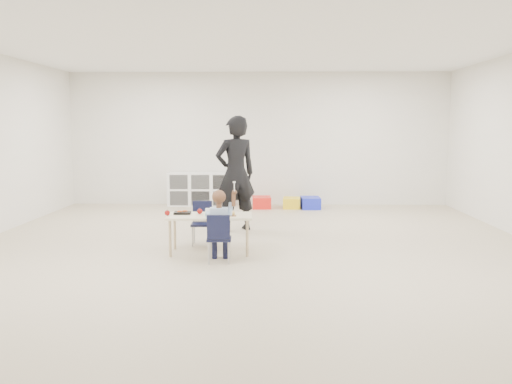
{
  "coord_description": "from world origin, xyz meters",
  "views": [
    {
      "loc": [
        0.24,
        -7.03,
        1.67
      ],
      "look_at": [
        0.07,
        -0.29,
        0.85
      ],
      "focal_mm": 38.0,
      "sensor_mm": 36.0,
      "label": 1
    }
  ],
  "objects_px": {
    "child": "(219,224)",
    "adult": "(235,174)",
    "table": "(210,234)",
    "chair_near": "(219,238)",
    "cubby_shelf": "(202,189)"
  },
  "relations": [
    {
      "from": "child",
      "to": "adult",
      "type": "height_order",
      "value": "adult"
    },
    {
      "from": "table",
      "to": "chair_near",
      "type": "bearing_deg",
      "value": -73.22
    },
    {
      "from": "child",
      "to": "adult",
      "type": "distance_m",
      "value": 2.12
    },
    {
      "from": "child",
      "to": "table",
      "type": "bearing_deg",
      "value": 106.78
    },
    {
      "from": "table",
      "to": "chair_near",
      "type": "distance_m",
      "value": 0.52
    },
    {
      "from": "cubby_shelf",
      "to": "table",
      "type": "bearing_deg",
      "value": -81.37
    },
    {
      "from": "table",
      "to": "cubby_shelf",
      "type": "height_order",
      "value": "cubby_shelf"
    },
    {
      "from": "chair_near",
      "to": "table",
      "type": "bearing_deg",
      "value": 106.78
    },
    {
      "from": "adult",
      "to": "table",
      "type": "bearing_deg",
      "value": 55.01
    },
    {
      "from": "adult",
      "to": "chair_near",
      "type": "bearing_deg",
      "value": 61.67
    },
    {
      "from": "table",
      "to": "chair_near",
      "type": "xyz_separation_m",
      "value": [
        0.17,
        -0.49,
        0.05
      ]
    },
    {
      "from": "table",
      "to": "adult",
      "type": "relative_size",
      "value": 0.62
    },
    {
      "from": "table",
      "to": "child",
      "type": "xyz_separation_m",
      "value": [
        0.17,
        -0.49,
        0.22
      ]
    },
    {
      "from": "table",
      "to": "chair_near",
      "type": "height_order",
      "value": "chair_near"
    },
    {
      "from": "chair_near",
      "to": "cubby_shelf",
      "type": "height_order",
      "value": "cubby_shelf"
    }
  ]
}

